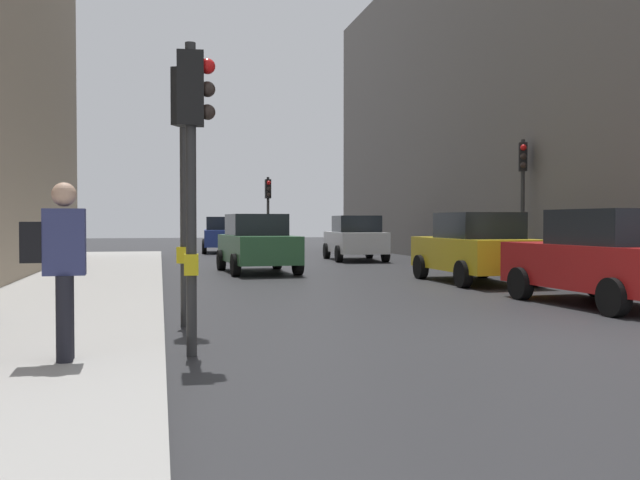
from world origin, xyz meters
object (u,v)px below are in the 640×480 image
car_red_sedan (607,258)px  pedestrian_with_grey_backpack (60,260)px  traffic_light_near_left (193,141)px  car_yellow_taxi (475,248)px  car_white_compact (355,238)px  car_blue_van (223,235)px  traffic_light_mid_street (523,181)px  car_green_estate (257,243)px  traffic_light_far_median (268,202)px  traffic_light_near_right (185,144)px

car_red_sedan → pedestrian_with_grey_backpack: bearing=-155.2°
traffic_light_near_left → car_yellow_taxi: traffic_light_near_left is taller
car_white_compact → pedestrian_with_grey_backpack: pedestrian_with_grey_backpack is taller
car_blue_van → traffic_light_near_left: bearing=-95.5°
traffic_light_mid_street → car_green_estate: 8.15m
traffic_light_near_left → pedestrian_with_grey_backpack: (-1.34, -0.83, -1.30)m
car_green_estate → car_blue_van: (0.17, 14.16, 0.00)m
traffic_light_near_left → car_green_estate: traffic_light_near_left is taller
traffic_light_mid_street → traffic_light_far_median: bearing=116.3°
traffic_light_far_median → car_yellow_taxi: (3.07, -14.71, -1.53)m
car_red_sedan → car_blue_van: 24.64m
car_white_compact → car_red_sedan: same height
pedestrian_with_grey_backpack → car_red_sedan: bearing=24.8°
car_red_sedan → car_blue_van: size_ratio=1.00×
car_white_compact → traffic_light_far_median: bearing=124.9°
car_white_compact → car_blue_van: same height
car_red_sedan → traffic_light_mid_street: bearing=71.9°
traffic_light_far_median → car_green_estate: (-1.80, -9.94, -1.53)m
car_green_estate → car_blue_van: bearing=89.3°
car_white_compact → car_green_estate: same height
car_yellow_taxi → car_red_sedan: size_ratio=0.98×
traffic_light_near_left → pedestrian_with_grey_backpack: bearing=-148.4°
traffic_light_far_median → pedestrian_with_grey_backpack: traffic_light_far_median is taller
traffic_light_far_median → traffic_light_mid_street: size_ratio=0.88×
traffic_light_mid_street → car_red_sedan: size_ratio=0.92×
traffic_light_far_median → car_green_estate: size_ratio=0.81×
traffic_light_near_right → pedestrian_with_grey_backpack: traffic_light_near_right is taller
traffic_light_far_median → car_blue_van: bearing=111.2°
car_yellow_taxi → traffic_light_near_right: bearing=-140.2°
traffic_light_mid_street → car_red_sedan: (-2.62, -8.03, -1.86)m
traffic_light_mid_street → pedestrian_with_grey_backpack: 16.82m
traffic_light_mid_street → pedestrian_with_grey_backpack: traffic_light_mid_street is taller
traffic_light_near_right → car_green_estate: traffic_light_near_right is taller
traffic_light_far_median → pedestrian_with_grey_backpack: bearing=-103.2°
traffic_light_far_median → traffic_light_mid_street: traffic_light_mid_street is taller
traffic_light_near_right → car_white_compact: (7.15, 16.75, -1.80)m
car_white_compact → car_blue_van: 9.45m
traffic_light_mid_street → car_white_compact: bearing=111.2°
car_red_sedan → car_green_estate: bearing=116.9°
traffic_light_far_median → car_blue_van: traffic_light_far_median is taller
traffic_light_mid_street → traffic_light_near_right: (-10.18, -8.95, -0.07)m
traffic_light_near_right → car_red_sedan: bearing=6.9°
car_yellow_taxi → car_white_compact: 10.61m
car_white_compact → pedestrian_with_grey_backpack: bearing=-113.1°
traffic_light_near_left → pedestrian_with_grey_backpack: traffic_light_near_left is taller
car_red_sedan → pedestrian_with_grey_backpack: (-8.90, -4.12, 0.29)m
car_blue_van → pedestrian_with_grey_backpack: bearing=-98.1°
car_yellow_taxi → car_blue_van: 19.50m
traffic_light_mid_street → car_yellow_taxi: (-2.81, -2.81, -1.86)m
traffic_light_mid_street → pedestrian_with_grey_backpack: bearing=-133.5°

